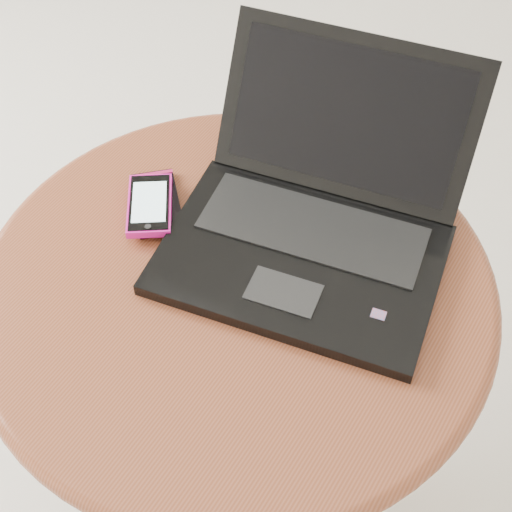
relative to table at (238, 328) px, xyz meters
The scene contains 4 objects.
table is the anchor object (origin of this frame).
laptop 0.19m from the table, 66.38° to the left, with size 0.40×0.40×0.20m.
phone_black 0.20m from the table, 163.33° to the left, with size 0.12×0.12×0.01m.
phone_pink 0.20m from the table, 168.78° to the left, with size 0.11×0.12×0.01m.
Camera 1 is at (0.38, -0.43, 1.25)m, focal length 52.18 mm.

